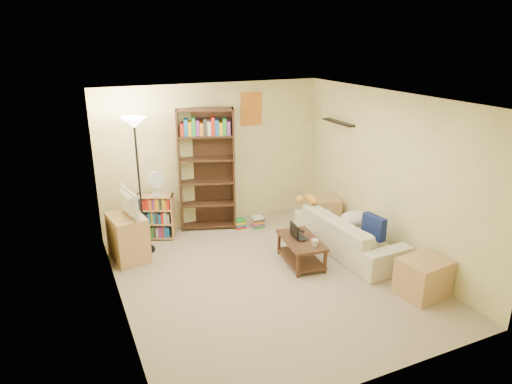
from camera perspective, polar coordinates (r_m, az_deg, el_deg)
room at (r=5.96m, az=1.78°, el=3.14°), size 4.50×4.54×2.52m
sofa at (r=7.34m, az=11.55°, el=-5.13°), size 2.09×0.96×0.59m
navy_pillow at (r=6.99m, az=14.52°, el=-4.23°), size 0.17×0.40×0.35m
cream_blanket at (r=7.38m, az=12.32°, el=-3.28°), size 0.54×0.39×0.23m
tabby_cat at (r=7.64m, az=6.62°, el=-0.86°), size 0.46×0.18×0.16m
coffee_table at (r=6.87m, az=5.67°, el=-6.99°), size 0.60×0.94×0.39m
laptop at (r=6.90m, az=5.76°, el=-5.45°), size 0.37×0.25×0.03m
laptop_screen at (r=6.81m, az=4.80°, el=-4.80°), size 0.05×0.29×0.20m
mug at (r=6.60m, az=7.35°, el=-6.33°), size 0.15×0.15×0.10m
tv_remote at (r=7.09m, az=5.53°, el=-4.77°), size 0.08×0.16×0.02m
tv_stand at (r=7.19m, az=-15.70°, el=-5.53°), size 0.56×0.72×0.70m
television at (r=6.98m, az=-16.11°, el=-1.38°), size 0.73×0.30×0.41m
tall_bookshelf at (r=7.85m, az=-6.17°, el=3.14°), size 1.00×0.60×2.11m
short_bookshelf at (r=7.78m, az=-12.41°, el=-3.06°), size 0.64×0.46×0.77m
desk_fan at (r=7.55m, az=-12.35°, el=1.23°), size 0.27×0.15×0.42m
floor_lamp at (r=6.96m, az=-14.77°, el=5.52°), size 0.36×0.36×2.13m
side_table at (r=8.23m, az=8.65°, el=-2.48°), size 0.57×0.57×0.53m
end_cabinet at (r=6.46m, az=20.17°, el=-9.95°), size 0.66×0.57×0.50m
book_stacks at (r=8.11m, az=-0.77°, el=-3.85°), size 0.50×0.26×0.21m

